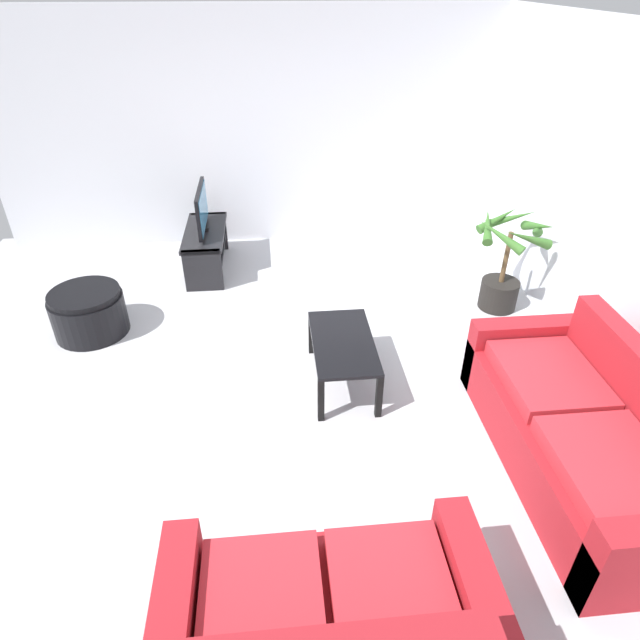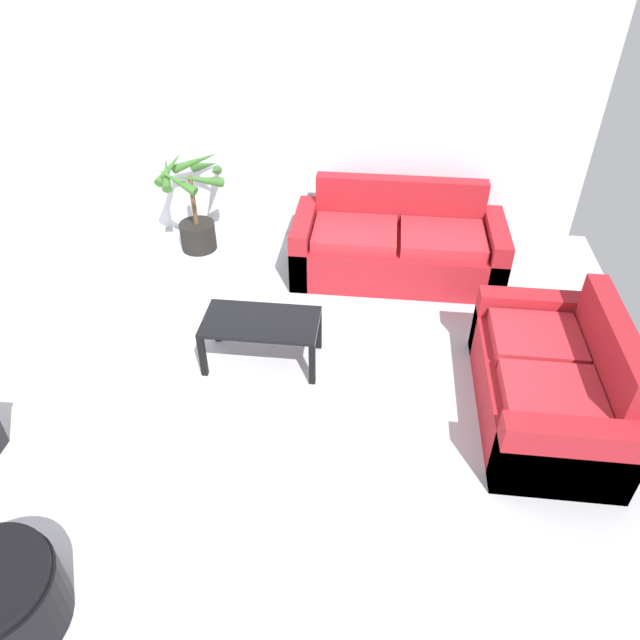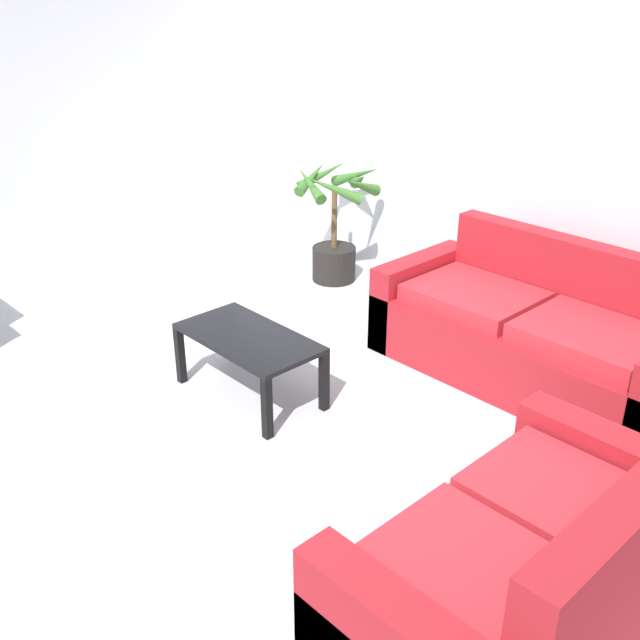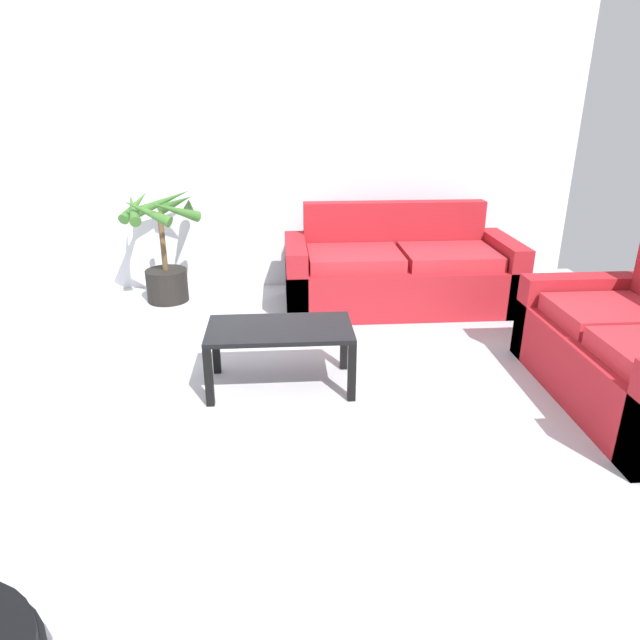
{
  "view_description": "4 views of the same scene",
  "coord_description": "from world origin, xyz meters",
  "px_view_note": "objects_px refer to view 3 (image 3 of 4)",
  "views": [
    {
      "loc": [
        3.62,
        0.23,
        2.99
      ],
      "look_at": [
        0.11,
        0.57,
        0.69
      ],
      "focal_mm": 30.28,
      "sensor_mm": 36.0,
      "label": 1
    },
    {
      "loc": [
        0.95,
        -2.94,
        3.33
      ],
      "look_at": [
        0.55,
        0.53,
        0.66
      ],
      "focal_mm": 33.01,
      "sensor_mm": 36.0,
      "label": 2
    },
    {
      "loc": [
        3.31,
        -1.69,
        2.45
      ],
      "look_at": [
        0.57,
        0.89,
        0.68
      ],
      "focal_mm": 40.98,
      "sensor_mm": 36.0,
      "label": 3
    },
    {
      "loc": [
        0.06,
        -2.63,
        1.84
      ],
      "look_at": [
        0.28,
        0.39,
        0.62
      ],
      "focal_mm": 31.77,
      "sensor_mm": 36.0,
      "label": 4
    }
  ],
  "objects_px": {
    "potted_palm": "(335,228)",
    "couch_main": "(533,337)",
    "coffee_table": "(249,344)",
    "couch_loveseat": "(526,576)"
  },
  "relations": [
    {
      "from": "couch_main",
      "to": "couch_loveseat",
      "type": "distance_m",
      "value": 2.2
    },
    {
      "from": "potted_palm",
      "to": "couch_main",
      "type": "bearing_deg",
      "value": -7.2
    },
    {
      "from": "couch_loveseat",
      "to": "coffee_table",
      "type": "xyz_separation_m",
      "value": [
        -2.24,
        0.37,
        0.07
      ]
    },
    {
      "from": "couch_loveseat",
      "to": "coffee_table",
      "type": "bearing_deg",
      "value": 170.66
    },
    {
      "from": "couch_main",
      "to": "coffee_table",
      "type": "xyz_separation_m",
      "value": [
        -1.1,
        -1.51,
        0.06
      ]
    },
    {
      "from": "couch_main",
      "to": "potted_palm",
      "type": "xyz_separation_m",
      "value": [
        -2.16,
        0.27,
        0.17
      ]
    },
    {
      "from": "couch_loveseat",
      "to": "potted_palm",
      "type": "height_order",
      "value": "potted_palm"
    },
    {
      "from": "couch_main",
      "to": "potted_palm",
      "type": "distance_m",
      "value": 2.18
    },
    {
      "from": "couch_main",
      "to": "couch_loveseat",
      "type": "bearing_deg",
      "value": -58.79
    },
    {
      "from": "coffee_table",
      "to": "potted_palm",
      "type": "distance_m",
      "value": 2.08
    }
  ]
}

